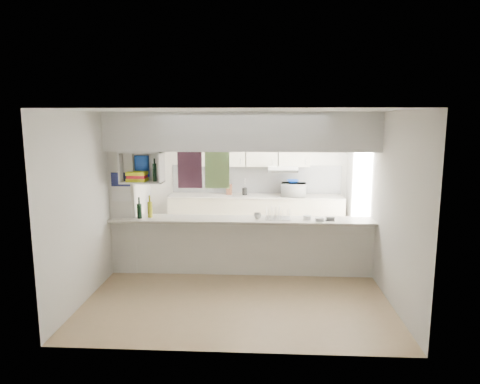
# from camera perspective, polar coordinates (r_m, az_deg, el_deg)

# --- Properties ---
(floor) EXTENTS (4.80, 4.80, 0.00)m
(floor) POSITION_cam_1_polar(r_m,az_deg,el_deg) (7.11, 0.14, -10.79)
(floor) COLOR tan
(floor) RESTS_ON ground
(ceiling) EXTENTS (4.80, 4.80, 0.00)m
(ceiling) POSITION_cam_1_polar(r_m,az_deg,el_deg) (6.66, 0.15, 10.65)
(ceiling) COLOR white
(ceiling) RESTS_ON wall_back
(wall_back) EXTENTS (4.20, 0.00, 4.20)m
(wall_back) POSITION_cam_1_polar(r_m,az_deg,el_deg) (9.14, 0.93, 2.23)
(wall_back) COLOR silver
(wall_back) RESTS_ON floor
(wall_left) EXTENTS (0.00, 4.80, 4.80)m
(wall_left) POSITION_cam_1_polar(r_m,az_deg,el_deg) (7.19, -16.82, -0.25)
(wall_left) COLOR silver
(wall_left) RESTS_ON floor
(wall_right) EXTENTS (0.00, 4.80, 4.80)m
(wall_right) POSITION_cam_1_polar(r_m,az_deg,el_deg) (6.98, 17.63, -0.57)
(wall_right) COLOR silver
(wall_right) RESTS_ON floor
(servery_partition) EXTENTS (4.20, 0.50, 2.60)m
(servery_partition) POSITION_cam_1_polar(r_m,az_deg,el_deg) (6.72, -1.33, 2.61)
(servery_partition) COLOR silver
(servery_partition) RESTS_ON floor
(cubby_shelf) EXTENTS (0.65, 0.35, 0.50)m
(cubby_shelf) POSITION_cam_1_polar(r_m,az_deg,el_deg) (6.91, -13.00, 2.97)
(cubby_shelf) COLOR white
(cubby_shelf) RESTS_ON bulkhead
(kitchen_run) EXTENTS (3.60, 0.63, 2.24)m
(kitchen_run) POSITION_cam_1_polar(r_m,az_deg,el_deg) (8.95, 1.88, -1.02)
(kitchen_run) COLOR beige
(kitchen_run) RESTS_ON floor
(microwave) EXTENTS (0.54, 0.41, 0.28)m
(microwave) POSITION_cam_1_polar(r_m,az_deg,el_deg) (8.84, 7.19, 0.31)
(microwave) COLOR white
(microwave) RESTS_ON bench_top
(bowl) EXTENTS (0.26, 0.26, 0.06)m
(bowl) POSITION_cam_1_polar(r_m,az_deg,el_deg) (8.83, 7.06, 1.41)
(bowl) COLOR #0D3499
(bowl) RESTS_ON microwave
(dish_rack) EXTENTS (0.41, 0.31, 0.21)m
(dish_rack) POSITION_cam_1_polar(r_m,az_deg,el_deg) (6.84, 5.06, -2.87)
(dish_rack) COLOR silver
(dish_rack) RESTS_ON breakfast_bar
(cup) EXTENTS (0.15, 0.15, 0.09)m
(cup) POSITION_cam_1_polar(r_m,az_deg,el_deg) (6.77, 2.36, -3.19)
(cup) COLOR white
(cup) RESTS_ON dish_rack
(wine_bottles) EXTENTS (0.23, 0.16, 0.36)m
(wine_bottles) POSITION_cam_1_polar(r_m,az_deg,el_deg) (7.03, -12.57, -2.32)
(wine_bottles) COLOR black
(wine_bottles) RESTS_ON breakfast_bar
(plastic_tubs) EXTENTS (0.49, 0.21, 0.06)m
(plastic_tubs) POSITION_cam_1_polar(r_m,az_deg,el_deg) (6.85, 10.27, -3.47)
(plastic_tubs) COLOR silver
(plastic_tubs) RESTS_ON breakfast_bar
(utensil_jar) EXTENTS (0.11, 0.11, 0.15)m
(utensil_jar) POSITION_cam_1_polar(r_m,az_deg,el_deg) (8.94, 0.63, 0.09)
(utensil_jar) COLOR black
(utensil_jar) RESTS_ON bench_top
(knife_block) EXTENTS (0.12, 0.10, 0.22)m
(knife_block) POSITION_cam_1_polar(r_m,az_deg,el_deg) (8.98, -1.45, 0.35)
(knife_block) COLOR #58311E
(knife_block) RESTS_ON bench_top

